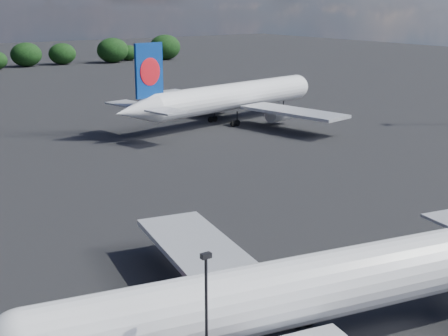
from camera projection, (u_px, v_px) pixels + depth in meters
qantas_airliner at (316, 289)px, 39.40m from camera, size 41.77×39.89×13.66m
china_southern_airliner at (227, 98)px, 112.77m from camera, size 46.90×44.81×15.35m
apron_lamp_post at (206, 327)px, 32.31m from camera, size 0.55×0.30×9.56m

